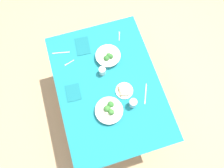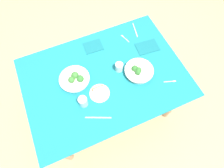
{
  "view_description": "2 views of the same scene",
  "coord_description": "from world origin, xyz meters",
  "px_view_note": "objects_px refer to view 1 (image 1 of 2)",
  "views": [
    {
      "loc": [
        0.66,
        -0.16,
        2.69
      ],
      "look_at": [
        -0.0,
        0.04,
        0.75
      ],
      "focal_mm": 33.41,
      "sensor_mm": 36.0,
      "label": 1
    },
    {
      "loc": [
        0.26,
        0.75,
        2.2
      ],
      "look_at": [
        -0.03,
        0.09,
        0.75
      ],
      "focal_mm": 29.84,
      "sensor_mm": 36.0,
      "label": 2
    }
  ],
  "objects_px": {
    "broccoli_bowl_far": "(108,56)",
    "fork_by_far_bowl": "(119,36)",
    "water_glass_center": "(133,103)",
    "table_knife_right": "(146,94)",
    "table_knife_left": "(61,53)",
    "water_glass_side": "(102,71)",
    "fork_by_near_bowl": "(69,63)",
    "bread_side_plate": "(124,90)",
    "broccoli_bowl_near": "(109,110)",
    "napkin_folded_lower": "(83,46)",
    "napkin_folded_upper": "(73,93)"
  },
  "relations": [
    {
      "from": "broccoli_bowl_far",
      "to": "fork_by_far_bowl",
      "type": "height_order",
      "value": "broccoli_bowl_far"
    },
    {
      "from": "water_glass_center",
      "to": "broccoli_bowl_far",
      "type": "bearing_deg",
      "value": -171.58
    },
    {
      "from": "table_knife_right",
      "to": "table_knife_left",
      "type": "bearing_deg",
      "value": 69.76
    },
    {
      "from": "water_glass_side",
      "to": "table_knife_right",
      "type": "relative_size",
      "value": 0.41
    },
    {
      "from": "fork_by_near_bowl",
      "to": "table_knife_left",
      "type": "distance_m",
      "value": 0.15
    },
    {
      "from": "bread_side_plate",
      "to": "table_knife_right",
      "type": "bearing_deg",
      "value": 65.21
    },
    {
      "from": "fork_by_near_bowl",
      "to": "water_glass_side",
      "type": "bearing_deg",
      "value": 129.54
    },
    {
      "from": "water_glass_center",
      "to": "broccoli_bowl_near",
      "type": "bearing_deg",
      "value": -91.27
    },
    {
      "from": "bread_side_plate",
      "to": "table_knife_right",
      "type": "height_order",
      "value": "bread_side_plate"
    },
    {
      "from": "water_glass_center",
      "to": "fork_by_far_bowl",
      "type": "distance_m",
      "value": 0.77
    },
    {
      "from": "broccoli_bowl_near",
      "to": "bread_side_plate",
      "type": "xyz_separation_m",
      "value": [
        -0.15,
        0.2,
        -0.02
      ]
    },
    {
      "from": "bread_side_plate",
      "to": "table_knife_left",
      "type": "height_order",
      "value": "bread_side_plate"
    },
    {
      "from": "bread_side_plate",
      "to": "water_glass_center",
      "type": "distance_m",
      "value": 0.16
    },
    {
      "from": "water_glass_side",
      "to": "fork_by_near_bowl",
      "type": "bearing_deg",
      "value": -123.85
    },
    {
      "from": "fork_by_far_bowl",
      "to": "water_glass_center",
      "type": "bearing_deg",
      "value": -169.79
    },
    {
      "from": "napkin_folded_lower",
      "to": "bread_side_plate",
      "type": "bearing_deg",
      "value": 23.85
    },
    {
      "from": "bread_side_plate",
      "to": "table_knife_left",
      "type": "relative_size",
      "value": 0.93
    },
    {
      "from": "fork_by_far_bowl",
      "to": "napkin_folded_upper",
      "type": "bearing_deg",
      "value": 146.06
    },
    {
      "from": "bread_side_plate",
      "to": "napkin_folded_upper",
      "type": "height_order",
      "value": "bread_side_plate"
    },
    {
      "from": "bread_side_plate",
      "to": "water_glass_center",
      "type": "xyz_separation_m",
      "value": [
        0.15,
        0.03,
        0.04
      ]
    },
    {
      "from": "water_glass_side",
      "to": "table_knife_right",
      "type": "xyz_separation_m",
      "value": [
        0.34,
        0.34,
        -0.04
      ]
    },
    {
      "from": "bread_side_plate",
      "to": "water_glass_side",
      "type": "distance_m",
      "value": 0.29
    },
    {
      "from": "fork_by_far_bowl",
      "to": "fork_by_near_bowl",
      "type": "xyz_separation_m",
      "value": [
        0.16,
        -0.59,
        -0.0
      ]
    },
    {
      "from": "bread_side_plate",
      "to": "broccoli_bowl_near",
      "type": "bearing_deg",
      "value": -53.1
    },
    {
      "from": "water_glass_center",
      "to": "napkin_folded_upper",
      "type": "xyz_separation_m",
      "value": [
        -0.28,
        -0.52,
        -0.05
      ]
    },
    {
      "from": "broccoli_bowl_near",
      "to": "table_knife_right",
      "type": "relative_size",
      "value": 1.25
    },
    {
      "from": "broccoli_bowl_near",
      "to": "water_glass_side",
      "type": "bearing_deg",
      "value": 172.96
    },
    {
      "from": "table_knife_right",
      "to": "fork_by_far_bowl",
      "type": "bearing_deg",
      "value": 28.02
    },
    {
      "from": "fork_by_far_bowl",
      "to": "napkin_folded_upper",
      "type": "relative_size",
      "value": 0.62
    },
    {
      "from": "fork_by_near_bowl",
      "to": "napkin_folded_lower",
      "type": "bearing_deg",
      "value": -156.93
    },
    {
      "from": "bread_side_plate",
      "to": "fork_by_far_bowl",
      "type": "height_order",
      "value": "bread_side_plate"
    },
    {
      "from": "table_knife_right",
      "to": "broccoli_bowl_near",
      "type": "bearing_deg",
      "value": 122.85
    },
    {
      "from": "broccoli_bowl_far",
      "to": "broccoli_bowl_near",
      "type": "relative_size",
      "value": 0.97
    },
    {
      "from": "water_glass_side",
      "to": "fork_by_near_bowl",
      "type": "distance_m",
      "value": 0.37
    },
    {
      "from": "water_glass_center",
      "to": "table_knife_right",
      "type": "height_order",
      "value": "water_glass_center"
    },
    {
      "from": "water_glass_center",
      "to": "fork_by_far_bowl",
      "type": "xyz_separation_m",
      "value": [
        -0.77,
        0.11,
        -0.05
      ]
    },
    {
      "from": "bread_side_plate",
      "to": "fork_by_far_bowl",
      "type": "xyz_separation_m",
      "value": [
        -0.61,
        0.14,
        -0.01
      ]
    },
    {
      "from": "bread_side_plate",
      "to": "napkin_folded_lower",
      "type": "distance_m",
      "value": 0.66
    },
    {
      "from": "napkin_folded_upper",
      "to": "napkin_folded_lower",
      "type": "xyz_separation_m",
      "value": [
        -0.48,
        0.22,
        0.0
      ]
    },
    {
      "from": "table_knife_left",
      "to": "broccoli_bowl_near",
      "type": "bearing_deg",
      "value": 124.22
    },
    {
      "from": "table_knife_left",
      "to": "table_knife_right",
      "type": "bearing_deg",
      "value": 147.35
    },
    {
      "from": "broccoli_bowl_far",
      "to": "fork_by_far_bowl",
      "type": "relative_size",
      "value": 2.41
    },
    {
      "from": "fork_by_far_bowl",
      "to": "napkin_folded_lower",
      "type": "distance_m",
      "value": 0.41
    },
    {
      "from": "water_glass_side",
      "to": "fork_by_far_bowl",
      "type": "bearing_deg",
      "value": 141.06
    },
    {
      "from": "fork_by_near_bowl",
      "to": "napkin_folded_lower",
      "type": "height_order",
      "value": "napkin_folded_lower"
    },
    {
      "from": "broccoli_bowl_far",
      "to": "table_knife_left",
      "type": "relative_size",
      "value": 1.39
    },
    {
      "from": "napkin_folded_upper",
      "to": "bread_side_plate",
      "type": "bearing_deg",
      "value": 75.08
    },
    {
      "from": "broccoli_bowl_near",
      "to": "napkin_folded_lower",
      "type": "xyz_separation_m",
      "value": [
        -0.75,
        -0.07,
        -0.03
      ]
    },
    {
      "from": "broccoli_bowl_far",
      "to": "water_glass_side",
      "type": "distance_m",
      "value": 0.18
    },
    {
      "from": "bread_side_plate",
      "to": "fork_by_near_bowl",
      "type": "distance_m",
      "value": 0.64
    }
  ]
}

